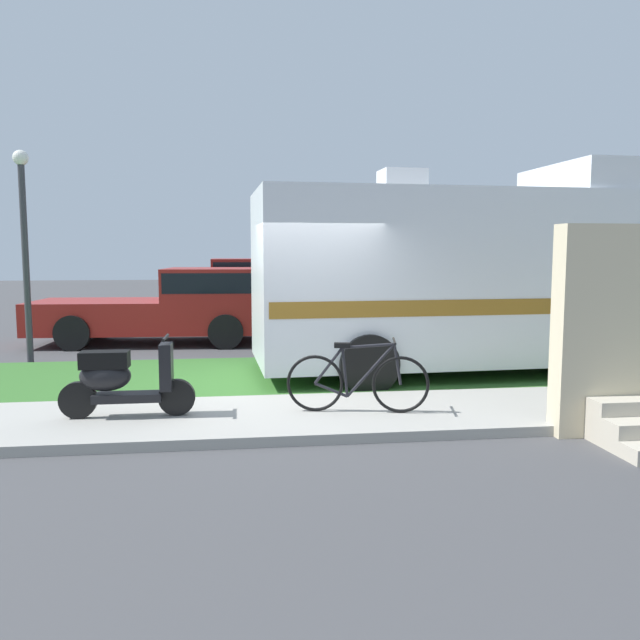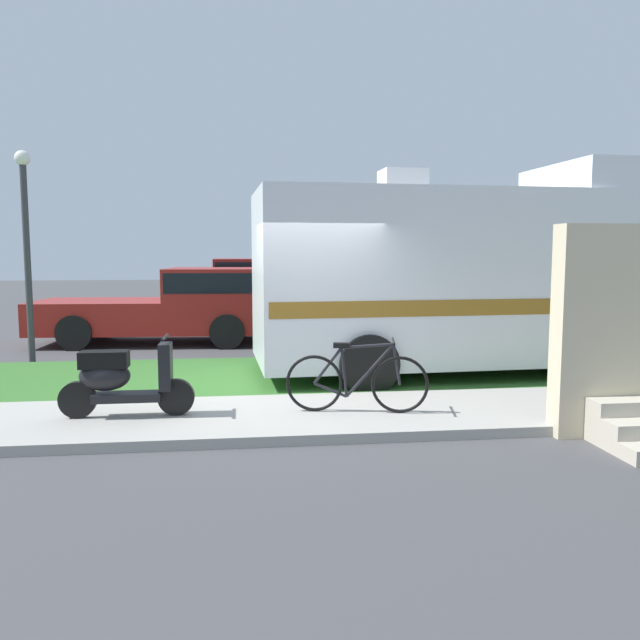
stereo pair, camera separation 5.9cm
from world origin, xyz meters
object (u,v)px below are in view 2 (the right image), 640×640
(scooter, at_px, (121,379))
(bottle_green, at_px, (608,405))
(motorhome_rv, at_px, (466,275))
(bicycle, at_px, (357,381))
(pickup_truck_near, at_px, (183,303))
(street_lamp_post, at_px, (26,234))
(pickup_truck_far, at_px, (290,289))

(scooter, distance_m, bottle_green, 5.89)
(motorhome_rv, distance_m, bicycle, 3.81)
(scooter, distance_m, pickup_truck_near, 7.05)
(scooter, bearing_deg, pickup_truck_near, 89.10)
(motorhome_rv, bearing_deg, scooter, -153.45)
(bicycle, distance_m, bottle_green, 3.07)
(pickup_truck_near, height_order, street_lamp_post, street_lamp_post)
(bicycle, bearing_deg, pickup_truck_near, 110.75)
(motorhome_rv, xyz_separation_m, pickup_truck_near, (-5.09, 4.45, -0.77))
(motorhome_rv, distance_m, street_lamp_post, 8.04)
(bicycle, bearing_deg, pickup_truck_far, 89.99)
(pickup_truck_far, distance_m, street_lamp_post, 8.10)
(pickup_truck_near, bearing_deg, bicycle, -69.25)
(pickup_truck_near, height_order, pickup_truck_far, pickup_truck_far)
(pickup_truck_far, bearing_deg, bottle_green, -75.07)
(motorhome_rv, distance_m, pickup_truck_far, 8.42)
(pickup_truck_near, height_order, bottle_green, pickup_truck_near)
(scooter, relative_size, street_lamp_post, 0.40)
(pickup_truck_far, bearing_deg, bicycle, -90.01)
(bicycle, height_order, pickup_truck_far, pickup_truck_far)
(motorhome_rv, height_order, bicycle, motorhome_rv)
(motorhome_rv, height_order, bottle_green, motorhome_rv)
(bottle_green, bearing_deg, motorhome_rv, 101.37)
(scooter, xyz_separation_m, pickup_truck_near, (0.11, 7.04, 0.35))
(pickup_truck_far, distance_m, bottle_green, 11.72)
(pickup_truck_far, xyz_separation_m, bottle_green, (3.01, -11.30, -0.76))
(scooter, bearing_deg, pickup_truck_far, 75.09)
(pickup_truck_far, bearing_deg, scooter, -104.91)
(motorhome_rv, bearing_deg, street_lamp_post, 164.48)
(bottle_green, distance_m, street_lamp_post, 10.19)
(bicycle, distance_m, street_lamp_post, 7.49)
(street_lamp_post, bearing_deg, bottle_green, -32.77)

